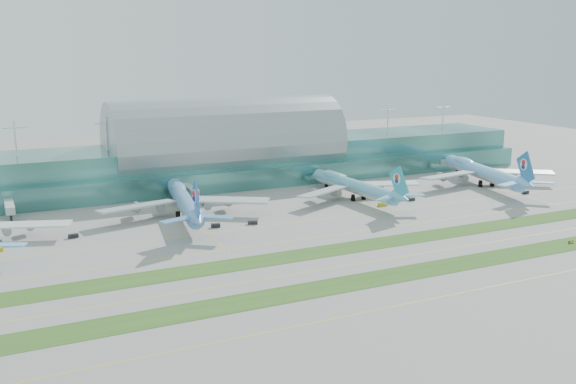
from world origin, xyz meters
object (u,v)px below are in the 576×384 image
terminal (227,154)px  airliner_c (353,185)px  taxiway_sign_east (571,242)px  airliner_b (184,200)px  airliner_d (482,171)px

terminal → airliner_c: terminal is taller
airliner_c → taxiway_sign_east: size_ratio=30.15×
airliner_b → airliner_c: size_ratio=1.07×
airliner_c → airliner_b: bearing=174.7°
terminal → airliner_d: size_ratio=4.13×
airliner_b → taxiway_sign_east: size_ratio=32.37×
terminal → taxiway_sign_east: bearing=-65.2°
terminal → taxiway_sign_east: size_ratio=138.00×
terminal → airliner_d: bearing=-29.5°
terminal → airliner_d: (113.44, -64.31, -7.17)m
airliner_b → airliner_d: 154.35m
airliner_c → airliner_d: airliner_d is taller
terminal → taxiway_sign_east: terminal is taller
airliner_d → airliner_c: bearing=-169.3°
airliner_c → terminal: bearing=118.3°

